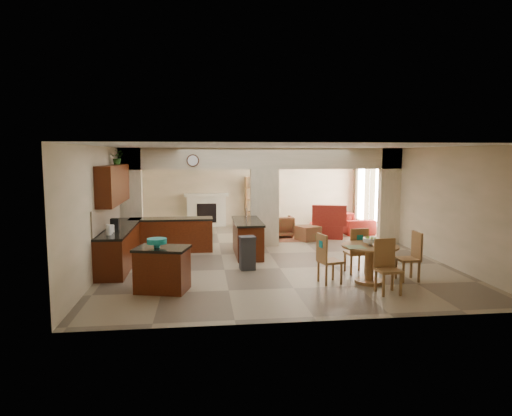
{
  "coord_description": "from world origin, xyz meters",
  "views": [
    {
      "loc": [
        -1.78,
        -11.77,
        2.62
      ],
      "look_at": [
        -0.33,
        0.3,
        1.19
      ],
      "focal_mm": 32.0,
      "sensor_mm": 36.0,
      "label": 1
    }
  ],
  "objects": [
    {
      "name": "ottoman",
      "position": [
        1.45,
        1.72,
        0.22
      ],
      "size": [
        0.79,
        0.79,
        0.44
      ],
      "primitive_type": "cube",
      "rotation": [
        0.0,
        0.0,
        0.39
      ],
      "color": "maroon",
      "rests_on": "floor"
    },
    {
      "name": "drape_b_left",
      "position": [
        3.93,
        3.4,
        1.2
      ],
      "size": [
        0.1,
        0.28,
        2.3
      ],
      "primitive_type": "cube",
      "color": "#421D1A",
      "rests_on": "wall_right"
    },
    {
      "name": "teal_bowl",
      "position": [
        -2.63,
        -3.09,
        0.95
      ],
      "size": [
        0.37,
        0.37,
        0.18
      ],
      "primitive_type": "cylinder",
      "color": "teal",
      "rests_on": "kitchen_island"
    },
    {
      "name": "drape_a_right",
      "position": [
        3.93,
        2.9,
        1.2
      ],
      "size": [
        0.1,
        0.28,
        2.3
      ],
      "primitive_type": "cube",
      "color": "#421D1A",
      "rests_on": "wall_right"
    },
    {
      "name": "glazed_door",
      "position": [
        3.97,
        3.15,
        1.05
      ],
      "size": [
        0.02,
        0.7,
        2.1
      ],
      "primitive_type": "cube",
      "color": "white",
      "rests_on": "wall_right"
    },
    {
      "name": "peninsula",
      "position": [
        -0.6,
        -0.11,
        0.46
      ],
      "size": [
        0.7,
        1.85,
        0.91
      ],
      "color": "#3B1306",
      "rests_on": "floor"
    },
    {
      "name": "ceiling",
      "position": [
        0.0,
        0.0,
        2.8
      ],
      "size": [
        10.0,
        10.0,
        0.0
      ],
      "primitive_type": "plane",
      "rotation": [
        3.14,
        0.0,
        0.0
      ],
      "color": "white",
      "rests_on": "wall_back"
    },
    {
      "name": "drape_b_right",
      "position": [
        3.93,
        4.6,
        1.2
      ],
      "size": [
        0.1,
        0.28,
        2.3
      ],
      "primitive_type": "cube",
      "color": "#421D1A",
      "rests_on": "wall_right"
    },
    {
      "name": "chair_east",
      "position": [
        2.55,
        -2.93,
        0.55
      ],
      "size": [
        0.44,
        0.43,
        1.02
      ],
      "rotation": [
        0.0,
        0.0,
        4.73
      ],
      "color": "olive",
      "rests_on": "floor"
    },
    {
      "name": "window_b",
      "position": [
        3.97,
        4.0,
        1.2
      ],
      "size": [
        0.02,
        0.9,
        1.9
      ],
      "primitive_type": "cube",
      "color": "white",
      "rests_on": "wall_right"
    },
    {
      "name": "kitchen_counter",
      "position": [
        -3.26,
        -0.25,
        0.46
      ],
      "size": [
        2.52,
        3.29,
        1.48
      ],
      "color": "#3B1306",
      "rests_on": "floor"
    },
    {
      "name": "kitchen_island",
      "position": [
        -2.54,
        -3.07,
        0.43
      ],
      "size": [
        1.14,
        0.94,
        0.86
      ],
      "rotation": [
        0.0,
        0.0,
        -0.26
      ],
      "color": "#3B1306",
      "rests_on": "floor"
    },
    {
      "name": "wall_left",
      "position": [
        -4.0,
        0.0,
        1.4
      ],
      "size": [
        0.0,
        10.0,
        10.0
      ],
      "primitive_type": "plane",
      "rotation": [
        1.57,
        0.0,
        1.57
      ],
      "color": "beige",
      "rests_on": "floor"
    },
    {
      "name": "drape_a_left",
      "position": [
        3.93,
        1.7,
        1.2
      ],
      "size": [
        0.1,
        0.28,
        2.3
      ],
      "primitive_type": "cube",
      "color": "#421D1A",
      "rests_on": "wall_right"
    },
    {
      "name": "wall_clock",
      "position": [
        -2.0,
        0.85,
        2.45
      ],
      "size": [
        0.34,
        0.03,
        0.34
      ],
      "primitive_type": "cylinder",
      "rotation": [
        1.57,
        0.0,
        0.0
      ],
      "color": "#452517",
      "rests_on": "partition_header"
    },
    {
      "name": "trash_can",
      "position": [
        -0.76,
        -1.63,
        0.35
      ],
      "size": [
        0.37,
        0.32,
        0.71
      ],
      "primitive_type": "cube",
      "rotation": [
        0.0,
        0.0,
        0.12
      ],
      "color": "#2E2E30",
      "rests_on": "floor"
    },
    {
      "name": "floor",
      "position": [
        0.0,
        0.0,
        0.0
      ],
      "size": [
        10.0,
        10.0,
        0.0
      ],
      "primitive_type": "plane",
      "color": "gray",
      "rests_on": "ground"
    },
    {
      "name": "sofa",
      "position": [
        3.3,
        3.39,
        0.35
      ],
      "size": [
        2.47,
        1.06,
        0.71
      ],
      "primitive_type": "imported",
      "rotation": [
        0.0,
        0.0,
        1.62
      ],
      "color": "maroon",
      "rests_on": "floor"
    },
    {
      "name": "ceiling_fan",
      "position": [
        1.5,
        3.0,
        2.56
      ],
      "size": [
        1.0,
        1.0,
        0.1
      ],
      "primitive_type": "cylinder",
      "color": "white",
      "rests_on": "ceiling"
    },
    {
      "name": "partition_left_pier",
      "position": [
        -3.7,
        1.0,
        1.4
      ],
      "size": [
        0.6,
        0.25,
        2.8
      ],
      "primitive_type": "cube",
      "color": "beige",
      "rests_on": "floor"
    },
    {
      "name": "wall_front",
      "position": [
        0.0,
        -5.0,
        1.4
      ],
      "size": [
        8.0,
        0.0,
        8.0
      ],
      "primitive_type": "plane",
      "rotation": [
        -1.57,
        0.0,
        0.0
      ],
      "color": "beige",
      "rests_on": "floor"
    },
    {
      "name": "partition_header",
      "position": [
        0.0,
        1.0,
        2.5
      ],
      "size": [
        8.0,
        0.25,
        0.6
      ],
      "primitive_type": "cube",
      "color": "beige",
      "rests_on": "partition_center_pier"
    },
    {
      "name": "wall_back",
      "position": [
        0.0,
        5.0,
        1.4
      ],
      "size": [
        8.0,
        0.0,
        8.0
      ],
      "primitive_type": "plane",
      "rotation": [
        1.57,
        0.0,
        0.0
      ],
      "color": "beige",
      "rests_on": "floor"
    },
    {
      "name": "armchair",
      "position": [
        0.73,
        2.4,
        0.34
      ],
      "size": [
        0.76,
        0.78,
        0.68
      ],
      "primitive_type": "imported",
      "rotation": [
        0.0,
        0.0,
        3.19
      ],
      "color": "maroon",
      "rests_on": "floor"
    },
    {
      "name": "chaise",
      "position": [
        2.14,
        2.16,
        0.21
      ],
      "size": [
        1.27,
        1.14,
        0.42
      ],
      "primitive_type": "cube",
      "rotation": [
        0.0,
        0.0,
        -0.3
      ],
      "color": "maroon",
      "rests_on": "floor"
    },
    {
      "name": "fruit_bowl",
      "position": [
        1.63,
        -2.99,
        0.87
      ],
      "size": [
        0.32,
        0.32,
        0.17
      ],
      "primitive_type": "cylinder",
      "color": "#79AC24",
      "rests_on": "dining_table"
    },
    {
      "name": "rug",
      "position": [
        1.2,
        2.1,
        0.01
      ],
      "size": [
        1.6,
        1.3,
        0.01
      ],
      "primitive_type": "cube",
      "color": "brown",
      "rests_on": "floor"
    },
    {
      "name": "wall_right",
      "position": [
        4.0,
        0.0,
        1.4
      ],
      "size": [
        0.0,
        10.0,
        10.0
      ],
      "primitive_type": "plane",
      "rotation": [
        1.57,
        0.0,
        -1.57
      ],
      "color": "beige",
      "rests_on": "floor"
    },
    {
      "name": "partition_center_pier",
      "position": [
        0.0,
        1.0,
        1.1
      ],
      "size": [
        0.8,
        0.25,
        2.2
      ],
      "primitive_type": "cube",
      "color": "beige",
      "rests_on": "floor"
    },
    {
      "name": "upper_cabinets",
      "position": [
        -3.82,
        -0.8,
        1.92
      ],
      "size": [
        0.35,
        2.4,
        0.9
      ],
      "primitive_type": "cube",
      "color": "#3B1306",
      "rests_on": "wall_left"
    },
    {
      "name": "chair_west",
      "position": [
        0.72,
        -2.94,
        0.55
      ],
      "size": [
        0.5,
        0.5,
        1.02
      ],
      "rotation": [
        0.0,
        0.0,
        1.8
      ],
      "color": "olive",
      "rests_on": "floor"
    },
    {
      "name": "partition_right_pier",
      "position": [
        3.7,
        1.0,
        1.4
      ],
      "size": [
        0.6,
        0.25,
        2.8
      ],
      "primitive_type": "cube",
      "color": "beige",
      "rests_on": "floor"
    },
    {
      "name": "chair_south",
      "position": [
        1.69,
        -3.67,
        0.55
      ],
      "size": [
        0.44,
        0.44,
        1.02
      ],
      "rotation": [
        0.0,
        0.0,
        0.05
      ],
      "color": "olive",
      "rests_on": "floor"
    },
    {
      "name": "chair_north",
      "position": [
        1.6,
        -2.29,
        0.55
      ],
      "size": [
        0.46,
        0.46,
        1.02
      ],
      "rotation": [
        0.0,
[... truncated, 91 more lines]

